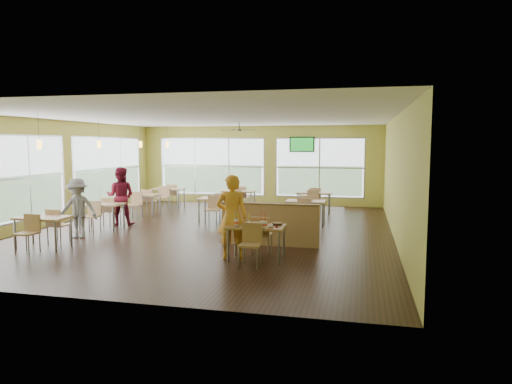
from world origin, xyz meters
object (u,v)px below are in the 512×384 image
half_wall_divider (270,224)px  food_basket (277,224)px  man_plaid (232,217)px  main_table (256,231)px

half_wall_divider → food_basket: half_wall_divider is taller
food_basket → man_plaid: bearing=-173.1°
half_wall_divider → man_plaid: 1.58m
half_wall_divider → main_table: bearing=-90.0°
main_table → food_basket: 0.47m
half_wall_divider → man_plaid: size_ratio=1.32×
man_plaid → food_basket: man_plaid is taller
main_table → man_plaid: bearing=178.0°
man_plaid → food_basket: bearing=171.3°
main_table → half_wall_divider: bearing=90.0°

